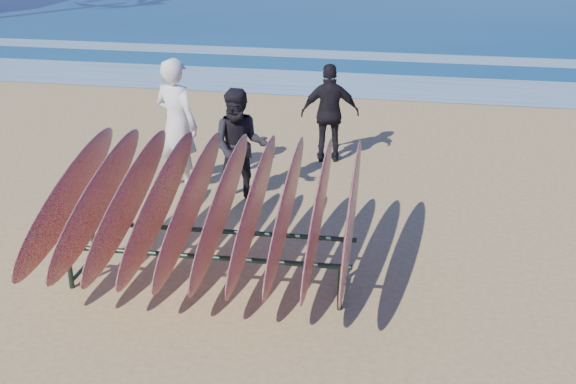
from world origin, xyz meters
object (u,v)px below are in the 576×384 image
surfboard_rack (206,205)px  person_white (177,125)px  person_dark_b (330,113)px  person_dark_a (240,146)px

surfboard_rack → person_white: 3.03m
person_white → person_dark_b: (2.01, 1.64, -0.17)m
person_white → person_dark_a: (1.03, -0.34, -0.16)m
person_dark_a → person_dark_b: (0.98, 1.98, -0.01)m
person_white → person_dark_b: person_white is taller
surfboard_rack → person_white: bearing=112.9°
surfboard_rack → person_dark_a: (-0.27, 2.40, -0.14)m
person_white → person_dark_a: bearing=-177.0°
surfboard_rack → person_white: (-1.29, 2.74, 0.02)m
surfboard_rack → person_dark_b: person_dark_b is taller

